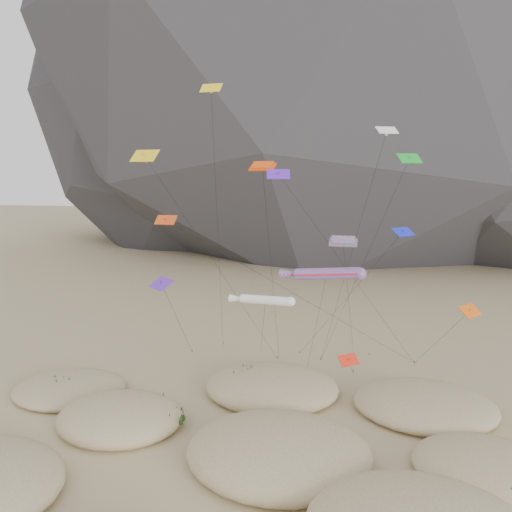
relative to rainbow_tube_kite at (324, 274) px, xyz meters
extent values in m
plane|color=#CCB789|center=(-4.52, -13.01, -12.71)|extent=(500.00, 500.00, 0.00)
ellipsoid|color=black|center=(3.48, 101.99, 47.29)|extent=(191.54, 147.29, 156.00)
ellipsoid|color=#2B2B30|center=(-41.52, 109.99, 31.29)|extent=(136.20, 127.83, 116.00)
ellipsoid|color=#CCB789|center=(-17.22, -7.36, -12.03)|extent=(11.22, 9.54, 3.02)
ellipsoid|color=#CCB789|center=(-2.73, -10.61, -11.87)|extent=(14.34, 12.19, 3.70)
ellipsoid|color=#CCB789|center=(12.64, -9.48, -12.17)|extent=(10.97, 9.32, 2.37)
ellipsoid|color=#CCB789|center=(-4.98, 1.27, -12.06)|extent=(13.47, 11.45, 2.89)
ellipsoid|color=#CCB789|center=(9.58, 0.02, -12.13)|extent=(13.13, 11.16, 2.56)
ellipsoid|color=#CCB789|center=(-25.08, -2.15, -12.29)|extent=(11.40, 9.69, 1.85)
ellipsoid|color=black|center=(-20.67, -17.88, -11.91)|extent=(2.32, 1.99, 0.70)
ellipsoid|color=black|center=(-15.05, -5.57, -11.91)|extent=(3.03, 2.60, 0.91)
ellipsoid|color=black|center=(-12.68, -6.72, -12.01)|extent=(2.34, 2.00, 0.70)
ellipsoid|color=black|center=(-2.24, -8.67, -11.61)|extent=(3.90, 3.34, 1.17)
ellipsoid|color=black|center=(0.34, -7.77, -11.71)|extent=(2.96, 2.53, 0.89)
ellipsoid|color=black|center=(-4.83, -10.99, -11.81)|extent=(2.43, 2.08, 0.73)
ellipsoid|color=black|center=(-7.82, 2.13, -11.71)|extent=(2.84, 2.43, 0.85)
ellipsoid|color=black|center=(-5.87, 0.94, -11.81)|extent=(2.47, 2.11, 0.74)
ellipsoid|color=black|center=(8.94, 2.36, -12.01)|extent=(2.53, 2.17, 0.76)
ellipsoid|color=black|center=(8.13, -0.82, -12.11)|extent=(2.06, 1.76, 0.62)
ellipsoid|color=black|center=(-25.83, -1.92, -12.21)|extent=(2.52, 2.16, 0.76)
ellipsoid|color=black|center=(-24.33, -2.50, -12.31)|extent=(2.00, 1.71, 0.60)
cylinder|color=#3F2D1E|center=(-5.62, 10.46, -12.56)|extent=(0.08, 0.08, 0.30)
cylinder|color=#3F2D1E|center=(-3.16, 12.71, -12.56)|extent=(0.08, 0.08, 0.30)
cylinder|color=#3F2D1E|center=(-0.53, 10.90, -12.56)|extent=(0.08, 0.08, 0.30)
cylinder|color=#3F2D1E|center=(5.19, 13.50, -12.56)|extent=(0.08, 0.08, 0.30)
cylinder|color=#3F2D1E|center=(3.19, 7.82, -12.56)|extent=(0.08, 0.08, 0.30)
cylinder|color=#3F2D1E|center=(-13.15, 14.14, -12.56)|extent=(0.08, 0.08, 0.30)
cylinder|color=#3F2D1E|center=(10.25, 11.79, -12.56)|extent=(0.08, 0.08, 0.30)
cylinder|color=#3F2D1E|center=(-16.30, 10.91, -12.56)|extent=(0.08, 0.08, 0.30)
cylinder|color=#F71A37|center=(0.28, -0.07, 0.04)|extent=(6.24, 2.53, 1.74)
sphere|color=#F71A37|center=(3.23, -0.78, 0.28)|extent=(1.17, 1.17, 1.17)
cone|color=#F71A37|center=(-2.97, 0.71, -0.27)|extent=(2.68, 1.57, 1.25)
cylinder|color=black|center=(-0.84, 4.43, -6.34)|extent=(2.25, 9.02, 12.76)
cylinder|color=white|center=(-4.68, -4.99, -1.40)|extent=(4.74, 2.34, 1.08)
sphere|color=white|center=(-2.46, -5.79, -1.21)|extent=(0.79, 0.79, 0.79)
cone|color=white|center=(-7.13, -4.10, -1.64)|extent=(2.05, 1.30, 0.81)
cylinder|color=black|center=(-6.33, 3.73, -7.05)|extent=(3.32, 17.45, 11.33)
cube|color=#EE450C|center=(-5.53, -1.53, 9.70)|extent=(2.51, 1.62, 0.70)
cube|color=#EE450C|center=(-5.53, -1.53, 9.88)|extent=(2.11, 1.31, 0.68)
cylinder|color=black|center=(-5.46, 4.43, -1.50)|extent=(0.17, 11.95, 22.42)
cube|color=red|center=(1.65, -3.42, 3.47)|extent=(2.38, 1.12, 0.65)
cube|color=red|center=(1.65, -3.42, 3.68)|extent=(2.02, 0.89, 0.64)
cylinder|color=black|center=(2.51, 4.22, -4.62)|extent=(1.74, 15.31, 16.19)
cube|color=white|center=(5.25, 2.04, 12.98)|extent=(2.15, 1.65, 0.70)
cube|color=white|center=(5.25, 2.04, 12.83)|extent=(0.29, 0.27, 0.66)
cylinder|color=black|center=(2.36, 6.47, 0.16)|extent=(5.81, 8.89, 25.65)
cube|color=green|center=(7.32, 1.95, 10.48)|extent=(2.39, 1.89, 0.90)
cube|color=green|center=(7.32, 1.95, 10.33)|extent=(0.37, 0.39, 0.72)
cylinder|color=black|center=(3.40, 6.43, -1.09)|extent=(7.88, 8.98, 23.15)
cube|color=red|center=(2.40, -3.97, -6.66)|extent=(1.96, 1.70, 0.79)
cube|color=red|center=(2.40, -3.97, -6.81)|extent=(0.34, 0.35, 0.59)
cylinder|color=black|center=(2.80, 1.92, -9.66)|extent=(0.81, 11.80, 6.02)
cube|color=#5E20BF|center=(-14.81, -2.65, -0.91)|extent=(2.80, 2.72, 0.87)
cube|color=#5E20BF|center=(-14.81, -2.65, -1.06)|extent=(0.37, 0.37, 0.88)
cylinder|color=black|center=(-15.56, 4.13, -6.79)|extent=(1.51, 13.57, 11.76)
cube|color=yellow|center=(-15.81, -3.03, 10.68)|extent=(2.68, 1.69, 1.08)
cube|color=yellow|center=(-15.81, -3.03, 10.53)|extent=(0.37, 0.43, 0.82)
cylinder|color=black|center=(-10.71, 3.71, -0.99)|extent=(10.22, 13.52, 23.35)
cube|color=#1823D4|center=(6.57, -2.62, 4.37)|extent=(2.07, 1.95, 0.65)
cube|color=#1823D4|center=(6.57, -2.62, 4.22)|extent=(0.28, 0.28, 0.64)
cylinder|color=black|center=(1.70, 5.05, -4.15)|extent=(9.75, 15.35, 17.04)
cube|color=#5921C2|center=(-3.94, -2.90, 9.10)|extent=(2.10, 1.27, 0.84)
cube|color=#5921C2|center=(-3.94, -2.90, 8.95)|extent=(0.28, 0.32, 0.66)
cylinder|color=black|center=(3.16, 4.44, -1.78)|extent=(14.22, 14.72, 21.78)
cube|color=#C84012|center=(-13.16, -5.42, 5.30)|extent=(1.84, 1.00, 0.74)
cube|color=#C84012|center=(-13.16, -5.42, 5.15)|extent=(0.23, 0.26, 0.60)
cylinder|color=black|center=(-1.45, 3.18, -3.68)|extent=(23.44, 17.24, 17.97)
cube|color=#F45A0C|center=(11.61, -5.43, -1.41)|extent=(2.07, 2.07, 0.75)
cube|color=#F45A0C|center=(11.61, -5.43, -1.56)|extent=(0.33, 0.33, 0.66)
cylinder|color=black|center=(10.93, 3.18, -7.03)|extent=(1.38, 17.23, 11.27)
cube|color=yellow|center=(-11.01, 1.99, 17.06)|extent=(2.12, 1.17, 0.89)
cube|color=yellow|center=(-11.01, 1.99, 16.91)|extent=(0.28, 0.34, 0.67)
cylinder|color=black|center=(-12.08, 8.06, 2.20)|extent=(2.17, 12.18, 29.73)
camera|label=1|loc=(1.58, -45.42, 9.52)|focal=35.00mm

